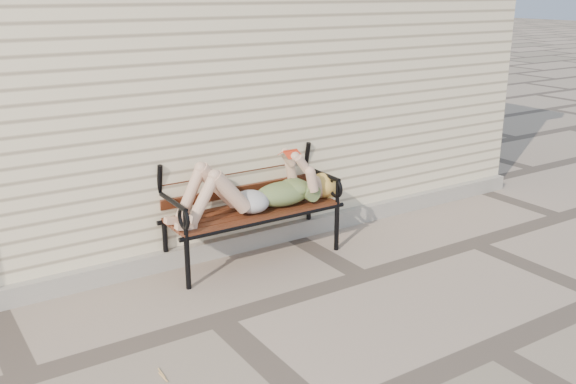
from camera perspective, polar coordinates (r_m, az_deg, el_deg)
ground at (r=4.44m, az=-6.18°, el=-11.21°), size 80.00×80.00×0.00m
house_wall at (r=6.74m, az=-18.51°, el=11.38°), size 8.00×4.00×3.00m
foundation_strip at (r=5.20m, az=-11.09°, el=-6.00°), size 8.00×0.10×0.15m
garden_bench at (r=5.21m, az=-3.63°, el=0.11°), size 1.56×0.62×1.01m
reading_woman at (r=5.11m, az=-2.83°, el=0.14°), size 1.47×0.33×0.46m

